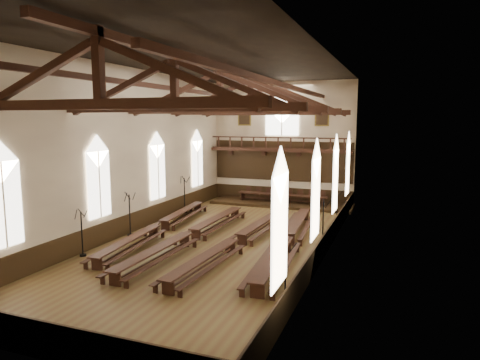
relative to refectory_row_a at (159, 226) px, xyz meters
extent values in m
plane|color=brown|center=(4.21, -0.24, -0.50)|extent=(26.00, 26.00, 0.00)
plane|color=beige|center=(4.21, 12.76, 4.50)|extent=(12.00, 0.00, 12.00)
plane|color=beige|center=(4.21, -13.24, 4.50)|extent=(12.00, 0.00, 12.00)
plane|color=beige|center=(-1.79, -0.24, 4.50)|extent=(0.00, 26.00, 26.00)
plane|color=beige|center=(10.21, -0.24, 4.50)|extent=(0.00, 26.00, 26.00)
plane|color=black|center=(4.21, -0.24, 9.50)|extent=(26.00, 26.00, 0.00)
cube|color=black|center=(4.21, 12.72, 0.10)|extent=(11.90, 0.08, 1.20)
cube|color=black|center=(4.21, -13.20, 0.10)|extent=(11.90, 0.08, 1.20)
cube|color=black|center=(-1.75, -0.24, 0.10)|extent=(0.08, 25.90, 1.20)
cube|color=black|center=(10.17, -0.24, 0.10)|extent=(0.08, 25.90, 1.20)
cube|color=white|center=(-1.69, -9.24, 2.90)|extent=(0.05, 1.80, 3.60)
cube|color=white|center=(-1.69, -9.24, 4.70)|extent=(0.05, 1.80, 1.80)
cylinder|color=beige|center=(-1.65, -9.24, 2.90)|extent=(0.08, 0.08, 3.60)
cube|color=white|center=(-1.69, -3.24, 2.90)|extent=(0.05, 1.80, 3.60)
cube|color=white|center=(-1.69, -3.24, 4.70)|extent=(0.05, 1.80, 1.80)
cylinder|color=beige|center=(-1.65, -3.24, 2.90)|extent=(0.08, 0.08, 3.60)
cube|color=white|center=(-1.69, 2.76, 2.90)|extent=(0.05, 1.80, 3.60)
cube|color=white|center=(-1.69, 2.76, 4.70)|extent=(0.05, 1.80, 1.80)
cylinder|color=beige|center=(-1.65, 2.76, 2.90)|extent=(0.08, 0.08, 3.60)
cube|color=white|center=(-1.69, 8.76, 2.90)|extent=(0.05, 1.80, 3.60)
cube|color=white|center=(-1.69, 8.76, 4.70)|extent=(0.05, 1.80, 1.80)
cylinder|color=beige|center=(-1.65, 8.76, 2.90)|extent=(0.08, 0.08, 3.60)
cube|color=white|center=(10.11, -9.24, 2.90)|extent=(0.05, 1.80, 3.60)
cube|color=white|center=(10.11, -9.24, 4.70)|extent=(0.05, 1.80, 1.80)
cylinder|color=beige|center=(10.07, -9.24, 2.90)|extent=(0.08, 0.08, 3.60)
cube|color=white|center=(10.11, -3.24, 2.90)|extent=(0.05, 1.80, 3.60)
cube|color=white|center=(10.11, -3.24, 4.70)|extent=(0.05, 1.80, 1.80)
cylinder|color=beige|center=(10.07, -3.24, 2.90)|extent=(0.08, 0.08, 3.60)
cube|color=white|center=(10.11, 2.76, 2.90)|extent=(0.05, 1.80, 3.60)
cube|color=white|center=(10.11, 2.76, 4.70)|extent=(0.05, 1.80, 1.80)
cylinder|color=beige|center=(10.07, 2.76, 2.90)|extent=(0.08, 0.08, 3.60)
cube|color=white|center=(10.11, 8.76, 2.90)|extent=(0.05, 1.80, 3.60)
cube|color=white|center=(10.11, 8.76, 4.70)|extent=(0.05, 1.80, 1.80)
cylinder|color=beige|center=(10.07, 8.76, 2.90)|extent=(0.08, 0.08, 3.60)
cube|color=white|center=(4.21, 12.66, 6.30)|extent=(2.80, 0.05, 2.40)
cube|color=white|center=(4.21, 12.66, 7.50)|extent=(2.80, 0.05, 2.80)
cylinder|color=beige|center=(4.21, 12.62, 6.30)|extent=(0.10, 0.10, 2.40)
cube|color=#3A1B12|center=(4.21, 12.11, 3.90)|extent=(11.80, 1.20, 0.20)
cube|color=black|center=(4.21, 12.70, 2.95)|extent=(11.80, 0.10, 3.30)
cube|color=#3A1B12|center=(4.21, 11.57, 4.95)|extent=(11.60, 0.12, 0.10)
cube|color=#3A1B12|center=(4.21, 11.57, 4.05)|extent=(11.60, 0.12, 0.10)
cube|color=#3A1B12|center=(-0.29, 12.51, 3.65)|extent=(0.35, 0.40, 0.50)
cube|color=#3A1B12|center=(2.71, 12.51, 3.65)|extent=(0.35, 0.40, 0.50)
cube|color=#3A1B12|center=(5.71, 12.51, 3.65)|extent=(0.35, 0.40, 0.50)
cube|color=#3A1B12|center=(8.71, 12.51, 3.65)|extent=(0.35, 0.40, 0.50)
cube|color=brown|center=(0.91, 12.67, 6.60)|extent=(1.15, 0.06, 1.45)
cube|color=black|center=(0.91, 12.63, 6.60)|extent=(0.95, 0.04, 1.25)
cube|color=brown|center=(7.51, 12.67, 6.60)|extent=(1.15, 0.06, 1.45)
cube|color=black|center=(7.51, 12.63, 6.60)|extent=(0.95, 0.04, 1.25)
cube|color=#3A1B12|center=(4.21, -10.24, 6.90)|extent=(11.70, 0.35, 0.35)
cube|color=#3A1B12|center=(4.21, -10.24, 8.20)|extent=(0.30, 0.30, 2.40)
cube|color=#3A1B12|center=(1.33, -10.24, 7.80)|extent=(5.44, 0.26, 2.40)
cube|color=#3A1B12|center=(7.09, -10.24, 7.80)|extent=(5.44, 0.26, 2.40)
cube|color=#3A1B12|center=(4.21, -5.24, 6.90)|extent=(11.70, 0.35, 0.35)
cube|color=#3A1B12|center=(4.21, -5.24, 8.20)|extent=(0.30, 0.30, 2.40)
cube|color=#3A1B12|center=(1.33, -5.24, 7.80)|extent=(5.44, 0.26, 2.40)
cube|color=#3A1B12|center=(7.09, -5.24, 7.80)|extent=(5.44, 0.26, 2.40)
cube|color=#3A1B12|center=(4.21, -0.24, 6.90)|extent=(11.70, 0.35, 0.35)
cube|color=#3A1B12|center=(4.21, -0.24, 8.20)|extent=(0.30, 0.30, 2.40)
cube|color=#3A1B12|center=(1.33, -0.24, 7.80)|extent=(5.44, 0.26, 2.40)
cube|color=#3A1B12|center=(7.09, -0.24, 7.80)|extent=(5.44, 0.26, 2.40)
cube|color=#3A1B12|center=(4.21, 4.76, 6.90)|extent=(11.70, 0.35, 0.35)
cube|color=#3A1B12|center=(4.21, 4.76, 8.20)|extent=(0.30, 0.30, 2.40)
cube|color=#3A1B12|center=(1.33, 4.76, 7.80)|extent=(5.44, 0.26, 2.40)
cube|color=#3A1B12|center=(7.09, 4.76, 7.80)|extent=(5.44, 0.26, 2.40)
cube|color=#3A1B12|center=(4.21, 9.76, 6.90)|extent=(11.70, 0.35, 0.35)
cube|color=#3A1B12|center=(4.21, 9.76, 8.20)|extent=(0.30, 0.30, 2.40)
cube|color=#3A1B12|center=(1.33, 9.76, 7.80)|extent=(5.44, 0.26, 2.40)
cube|color=#3A1B12|center=(7.09, 9.76, 7.80)|extent=(5.44, 0.26, 2.40)
cube|color=#3A1B12|center=(0.85, -0.24, 8.20)|extent=(0.25, 25.70, 0.25)
cube|color=#3A1B12|center=(7.57, -0.24, 8.20)|extent=(0.25, 25.70, 0.25)
cube|color=#3A1B12|center=(4.21, -0.24, 9.20)|extent=(0.30, 25.70, 0.30)
cube|color=#3A1B12|center=(0.00, -3.70, 0.15)|extent=(1.29, 6.46, 0.07)
cube|color=#3A1B12|center=(0.00, -6.59, -0.19)|extent=(0.55, 0.13, 0.62)
cube|color=#3A1B12|center=(0.00, -0.81, -0.19)|extent=(0.55, 0.13, 0.62)
cube|color=#3A1B12|center=(0.00, -3.70, -0.27)|extent=(0.65, 5.67, 0.07)
cube|color=#3A1B12|center=(-0.57, -3.76, -0.12)|extent=(0.91, 6.42, 0.06)
cube|color=#3A1B12|center=(-0.57, -6.70, -0.32)|extent=(0.21, 0.08, 0.36)
cube|color=#3A1B12|center=(-0.57, -0.82, -0.32)|extent=(0.21, 0.08, 0.36)
cube|color=#3A1B12|center=(0.57, -3.64, -0.12)|extent=(0.91, 6.42, 0.06)
cube|color=#3A1B12|center=(0.57, -6.58, -0.32)|extent=(0.21, 0.08, 0.36)
cube|color=#3A1B12|center=(0.57, -0.70, -0.32)|extent=(0.21, 0.08, 0.36)
cube|color=#3A1B12|center=(0.00, 3.70, 0.15)|extent=(1.29, 6.46, 0.07)
cube|color=#3A1B12|center=(0.00, 0.81, -0.19)|extent=(0.55, 0.13, 0.62)
cube|color=#3A1B12|center=(0.00, 6.59, -0.19)|extent=(0.55, 0.13, 0.62)
cube|color=#3A1B12|center=(0.00, 3.70, -0.27)|extent=(0.65, 5.67, 0.07)
cube|color=#3A1B12|center=(-0.57, 3.64, -0.12)|extent=(0.91, 6.42, 0.06)
cube|color=#3A1B12|center=(-0.57, 0.70, -0.32)|extent=(0.21, 0.08, 0.36)
cube|color=#3A1B12|center=(-0.57, 6.58, -0.32)|extent=(0.21, 0.08, 0.36)
cube|color=#3A1B12|center=(0.57, 3.76, -0.12)|extent=(0.91, 6.42, 0.06)
cube|color=#3A1B12|center=(0.57, 0.82, -0.32)|extent=(0.21, 0.08, 0.36)
cube|color=#3A1B12|center=(0.57, 6.70, -0.32)|extent=(0.21, 0.08, 0.36)
cube|color=#3A1B12|center=(2.73, -4.86, 0.18)|extent=(0.73, 6.69, 0.08)
cube|color=#3A1B12|center=(2.73, -7.87, -0.18)|extent=(0.57, 0.08, 0.64)
cube|color=#3A1B12|center=(2.73, -1.86, -0.18)|extent=(0.57, 0.08, 0.64)
cube|color=#3A1B12|center=(2.73, -4.86, -0.26)|extent=(0.13, 5.92, 0.08)
cube|color=#3A1B12|center=(2.14, -4.86, -0.10)|extent=(0.33, 6.69, 0.06)
cube|color=#3A1B12|center=(2.14, -7.91, -0.32)|extent=(0.21, 0.07, 0.37)
cube|color=#3A1B12|center=(2.14, -1.80, -0.32)|extent=(0.21, 0.07, 0.37)
cube|color=#3A1B12|center=(3.33, -4.87, -0.10)|extent=(0.33, 6.69, 0.06)
cube|color=#3A1B12|center=(3.33, -7.93, -0.32)|extent=(0.21, 0.07, 0.37)
cube|color=#3A1B12|center=(3.33, -1.82, -0.32)|extent=(0.21, 0.07, 0.37)
cube|color=#3A1B12|center=(2.73, 2.54, 0.18)|extent=(0.73, 6.69, 0.08)
cube|color=#3A1B12|center=(2.73, -0.47, -0.18)|extent=(0.57, 0.08, 0.64)
cube|color=#3A1B12|center=(2.73, 5.54, -0.18)|extent=(0.57, 0.08, 0.64)
cube|color=#3A1B12|center=(2.73, 2.54, -0.26)|extent=(0.13, 5.92, 0.08)
cube|color=#3A1B12|center=(2.14, 2.54, -0.10)|extent=(0.33, 6.69, 0.06)
cube|color=#3A1B12|center=(2.14, -0.51, -0.32)|extent=(0.21, 0.07, 0.37)
cube|color=#3A1B12|center=(2.14, 5.60, -0.32)|extent=(0.21, 0.07, 0.37)
cube|color=#3A1B12|center=(3.33, 2.53, -0.10)|extent=(0.33, 6.69, 0.06)
cube|color=#3A1B12|center=(3.33, -0.53, -0.32)|extent=(0.21, 0.07, 0.37)
cube|color=#3A1B12|center=(3.33, 5.58, -0.32)|extent=(0.21, 0.07, 0.37)
cube|color=#3A1B12|center=(5.56, -4.97, 0.16)|extent=(0.98, 6.51, 0.07)
cube|color=#3A1B12|center=(5.56, -7.89, -0.19)|extent=(0.55, 0.10, 0.62)
cube|color=#3A1B12|center=(5.56, -2.05, -0.19)|extent=(0.55, 0.10, 0.62)
cube|color=#3A1B12|center=(5.56, -4.97, -0.27)|extent=(0.36, 5.74, 0.07)
cube|color=#3A1B12|center=(4.99, -4.94, -0.11)|extent=(0.59, 6.50, 0.06)
cube|color=#3A1B12|center=(4.99, -7.91, -0.32)|extent=(0.21, 0.08, 0.36)
cube|color=#3A1B12|center=(4.99, -1.98, -0.32)|extent=(0.21, 0.08, 0.36)
cube|color=#3A1B12|center=(6.14, -5.00, -0.11)|extent=(0.59, 6.50, 0.06)
cube|color=#3A1B12|center=(6.14, -7.97, -0.32)|extent=(0.21, 0.08, 0.36)
cube|color=#3A1B12|center=(6.14, -2.03, -0.32)|extent=(0.21, 0.08, 0.36)
cube|color=#3A1B12|center=(5.56, 2.43, 0.16)|extent=(0.98, 6.51, 0.07)
cube|color=#3A1B12|center=(5.56, -0.49, -0.19)|extent=(0.55, 0.10, 0.62)
cube|color=#3A1B12|center=(5.56, 5.35, -0.19)|extent=(0.55, 0.10, 0.62)
cube|color=#3A1B12|center=(5.56, 2.43, -0.27)|extent=(0.36, 5.74, 0.07)
cube|color=#3A1B12|center=(4.99, 2.46, -0.11)|extent=(0.59, 6.50, 0.06)
cube|color=#3A1B12|center=(4.99, -0.51, -0.32)|extent=(0.21, 0.08, 0.36)
cube|color=#3A1B12|center=(4.99, 5.42, -0.32)|extent=(0.21, 0.08, 0.36)
cube|color=#3A1B12|center=(6.14, 2.40, -0.11)|extent=(0.59, 6.50, 0.06)
cube|color=#3A1B12|center=(6.14, -0.57, -0.32)|extent=(0.21, 0.08, 0.36)
cube|color=#3A1B12|center=(6.14, 5.37, -0.32)|extent=(0.21, 0.08, 0.36)
cube|color=#3A1B12|center=(8.06, -3.86, 0.20)|extent=(1.24, 6.92, 0.08)
cube|color=#3A1B12|center=(8.06, -6.96, -0.17)|extent=(0.59, 0.13, 0.66)
cube|color=#3A1B12|center=(8.06, -0.77, -0.17)|extent=(0.59, 0.13, 0.66)
cube|color=#3A1B12|center=(8.06, -3.86, -0.26)|extent=(0.57, 6.08, 0.08)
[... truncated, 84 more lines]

